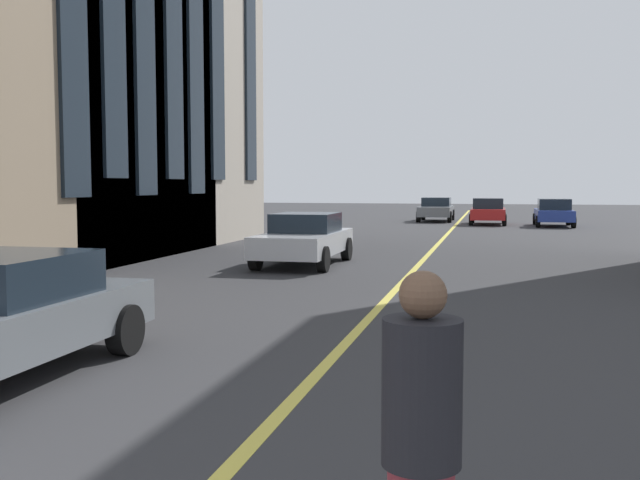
{
  "coord_description": "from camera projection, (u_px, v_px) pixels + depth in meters",
  "views": [
    {
      "loc": [
        -0.52,
        -1.9,
        2.14
      ],
      "look_at": [
        10.46,
        0.71,
        1.28
      ],
      "focal_mm": 40.85,
      "sensor_mm": 36.0,
      "label": 1
    }
  ],
  "objects": [
    {
      "name": "lane_centre_line",
      "position": [
        423.0,
        260.0,
        20.51
      ],
      "size": [
        80.0,
        0.16,
        0.01
      ],
      "color": "#D8C64C",
      "rests_on": "ground_plane"
    },
    {
      "name": "pedestrian_near",
      "position": [
        421.0,
        454.0,
        3.44
      ],
      "size": [
        0.38,
        0.38,
        1.74
      ],
      "color": "maroon",
      "rests_on": "ground_plane"
    },
    {
      "name": "building_left_far",
      "position": [
        25.0,
        5.0,
        24.63
      ],
      "size": [
        14.14,
        12.43,
        16.41
      ],
      "color": "#A89E8E",
      "rests_on": "ground_plane"
    },
    {
      "name": "car_red_trailing",
      "position": [
        488.0,
        211.0,
        38.63
      ],
      "size": [
        3.9,
        1.89,
        1.4
      ],
      "color": "#B21E1E",
      "rests_on": "ground_plane"
    },
    {
      "name": "car_silver_mid",
      "position": [
        304.0,
        238.0,
        19.33
      ],
      "size": [
        4.4,
        1.95,
        1.37
      ],
      "color": "#B7BABF",
      "rests_on": "ground_plane"
    },
    {
      "name": "car_blue_parked_b",
      "position": [
        554.0,
        213.0,
        36.89
      ],
      "size": [
        3.9,
        1.89,
        1.4
      ],
      "color": "navy",
      "rests_on": "ground_plane"
    },
    {
      "name": "car_grey_near",
      "position": [
        436.0,
        209.0,
        42.09
      ],
      "size": [
        4.4,
        1.95,
        1.37
      ],
      "color": "slate",
      "rests_on": "ground_plane"
    }
  ]
}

